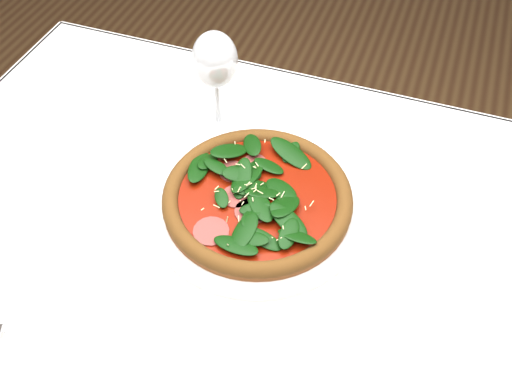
% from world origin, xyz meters
% --- Properties ---
extents(dining_table, '(1.21, 0.81, 0.75)m').
position_xyz_m(dining_table, '(0.00, 0.00, 0.65)').
color(dining_table, white).
rests_on(dining_table, ground).
extents(plate, '(0.36, 0.36, 0.02)m').
position_xyz_m(plate, '(0.00, 0.04, 0.76)').
color(plate, white).
rests_on(plate, dining_table).
extents(pizza, '(0.33, 0.33, 0.04)m').
position_xyz_m(pizza, '(0.00, 0.04, 0.78)').
color(pizza, '#A15B27').
rests_on(pizza, plate).
extents(wine_glass, '(0.08, 0.08, 0.19)m').
position_xyz_m(wine_glass, '(-0.13, 0.21, 0.89)').
color(wine_glass, silver).
rests_on(wine_glass, dining_table).
extents(saucer_near, '(0.15, 0.15, 0.01)m').
position_xyz_m(saucer_near, '(0.29, -0.18, 0.76)').
color(saucer_near, white).
rests_on(saucer_near, dining_table).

